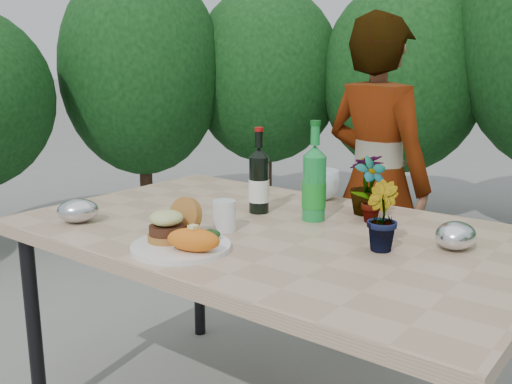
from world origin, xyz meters
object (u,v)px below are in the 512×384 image
Objects in this scene: patio_table at (271,245)px; dinner_plate at (181,247)px; wine_bottle at (259,182)px; person at (376,182)px.

dinner_plate is at bearing -102.61° from patio_table.
wine_bottle is 0.79m from person.
patio_table is 1.09× the size of person.
dinner_plate is 1.24m from person.
person is (-0.08, 0.91, 0.04)m from patio_table.
dinner_plate is (-0.07, -0.33, 0.06)m from patio_table.
person is at bearing 94.42° from wine_bottle.
dinner_plate is 0.19× the size of person.
wine_bottle is 0.20× the size of person.
person is (0.07, 0.78, -0.12)m from wine_bottle.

